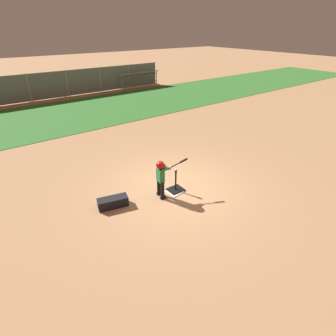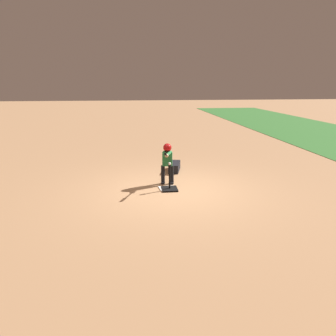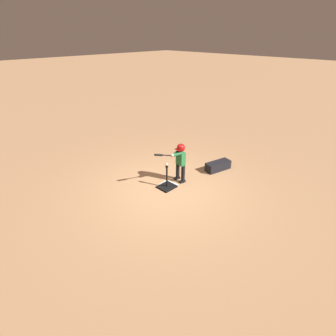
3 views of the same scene
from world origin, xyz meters
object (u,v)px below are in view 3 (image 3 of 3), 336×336
at_px(batting_tee, 167,185).
at_px(batter_child, 180,158).
at_px(baseball, 167,164).
at_px(equipment_bag, 218,166).

distance_m(batting_tee, batter_child, 0.85).
bearing_deg(batting_tee, baseball, 0.00).
distance_m(batter_child, baseball, 0.53).
height_order(batting_tee, batter_child, batter_child).
bearing_deg(baseball, equipment_bag, 168.12).
height_order(batting_tee, equipment_bag, batting_tee).
bearing_deg(batting_tee, equipment_bag, 168.12).
height_order(batting_tee, baseball, baseball).
height_order(batter_child, equipment_bag, batter_child).
xyz_separation_m(baseball, equipment_bag, (-1.93, 0.41, -0.59)).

